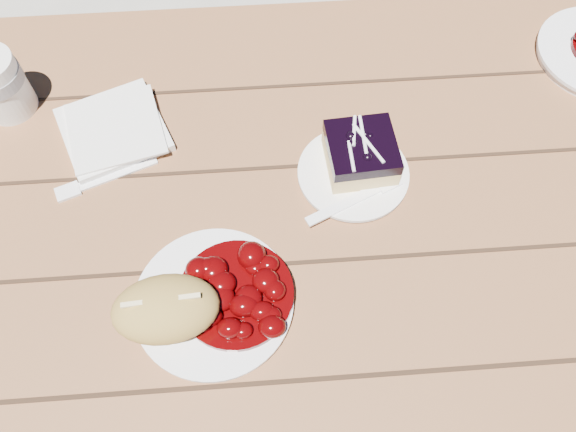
{
  "coord_description": "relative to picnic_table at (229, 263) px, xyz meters",
  "views": [
    {
      "loc": [
        0.07,
        -0.39,
        1.46
      ],
      "look_at": [
        0.1,
        -0.04,
        0.81
      ],
      "focal_mm": 35.0,
      "sensor_mm": 36.0,
      "label": 1
    }
  ],
  "objects": [
    {
      "name": "fork_dessert",
      "position": [
        0.18,
        0.0,
        0.17
      ],
      "size": [
        0.16,
        0.09,
        0.0
      ],
      "primitive_type": null,
      "rotation": [
        0.0,
        0.0,
        -1.14
      ],
      "color": "white",
      "rests_on": "dessert_plate"
    },
    {
      "name": "picnic_table",
      "position": [
        0.0,
        0.0,
        0.0
      ],
      "size": [
        2.0,
        1.55,
        0.75
      ],
      "color": "brown",
      "rests_on": "ground"
    },
    {
      "name": "fork_table",
      "position": [
        -0.15,
        0.08,
        0.16
      ],
      "size": [
        0.16,
        0.08,
        0.0
      ],
      "primitive_type": null,
      "rotation": [
        0.0,
        0.0,
        1.93
      ],
      "color": "white",
      "rests_on": "picnic_table"
    },
    {
      "name": "goulash_stew",
      "position": [
        0.02,
        -0.13,
        0.2
      ],
      "size": [
        0.15,
        0.15,
        0.04
      ],
      "primitive_type": null,
      "color": "#480203",
      "rests_on": "main_plate"
    },
    {
      "name": "ground",
      "position": [
        0.0,
        0.0,
        -0.59
      ],
      "size": [
        60.0,
        60.0,
        0.0
      ],
      "primitive_type": "plane",
      "color": "#9F9B90",
      "rests_on": "ground"
    },
    {
      "name": "bread_roll",
      "position": [
        -0.06,
        -0.15,
        0.21
      ],
      "size": [
        0.14,
        0.1,
        0.07
      ],
      "primitive_type": "ellipsoid",
      "rotation": [
        0.0,
        0.0,
        0.07
      ],
      "color": "#AA8941",
      "rests_on": "main_plate"
    },
    {
      "name": "napkin_stack",
      "position": [
        -0.16,
        0.16,
        0.17
      ],
      "size": [
        0.2,
        0.2,
        0.01
      ],
      "primitive_type": "cube",
      "rotation": [
        0.0,
        0.0,
        0.38
      ],
      "color": "white",
      "rests_on": "picnic_table"
    },
    {
      "name": "dessert_plate",
      "position": [
        0.2,
        0.06,
        0.17
      ],
      "size": [
        0.16,
        0.16,
        0.01
      ],
      "primitive_type": "cylinder",
      "color": "white",
      "rests_on": "picnic_table"
    },
    {
      "name": "main_plate",
      "position": [
        -0.01,
        -0.13,
        0.17
      ],
      "size": [
        0.2,
        0.2,
        0.02
      ],
      "primitive_type": "cylinder",
      "color": "white",
      "rests_on": "picnic_table"
    },
    {
      "name": "blueberry_cake",
      "position": [
        0.21,
        0.07,
        0.2
      ],
      "size": [
        0.1,
        0.1,
        0.06
      ],
      "rotation": [
        0.0,
        0.0,
        0.07
      ],
      "color": "#F3D484",
      "rests_on": "dessert_plate"
    }
  ]
}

